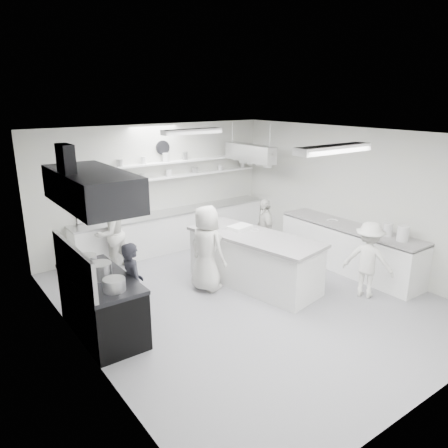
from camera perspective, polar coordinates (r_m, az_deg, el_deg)
floor at (r=8.17m, az=3.00°, el=-9.81°), size 6.00×7.00×0.02m
ceiling at (r=7.34m, az=3.36°, el=11.80°), size 6.00×7.00×0.02m
wall_back at (r=10.48m, az=-9.03°, el=4.76°), size 6.00×0.04×3.00m
wall_front at (r=5.54m, az=26.88°, el=-7.89°), size 6.00×0.04×3.00m
wall_left at (r=6.26m, az=-18.73°, el=-4.15°), size 0.04×7.00×3.00m
wall_right at (r=9.74m, az=17.03°, el=3.31°), size 0.04×7.00×3.00m
stove at (r=7.14m, az=-15.85°, el=-10.48°), size 0.80×1.80×0.90m
exhaust_hood at (r=6.51m, az=-17.17°, el=4.59°), size 0.85×2.00×0.50m
back_counter at (r=10.62m, az=-6.59°, el=-0.79°), size 5.00×0.60×0.92m
shelf_lower at (r=10.65m, az=-5.40°, el=6.45°), size 4.20×0.26×0.04m
shelf_upper at (r=10.59m, az=-5.45°, el=8.32°), size 4.20×0.26×0.04m
pass_through_window at (r=9.97m, az=-15.62°, el=3.43°), size 1.30×0.04×1.00m
wall_clock at (r=10.38m, az=-8.17°, el=10.00°), size 0.32×0.05×0.32m
right_counter at (r=9.63m, az=16.18°, el=-3.15°), size 0.74×3.30×0.94m
pot_rack at (r=10.52m, az=3.46°, el=9.40°), size 0.30×1.60×0.40m
light_fixture_front at (r=6.07m, az=14.32°, el=9.63°), size 1.30×0.25×0.10m
light_fixture_rear at (r=8.80m, az=-4.25°, el=12.15°), size 1.30×0.25×0.10m
prep_island at (r=8.56m, az=4.00°, el=-4.90°), size 1.47×2.79×0.98m
stove_pot at (r=6.84m, az=-16.09°, el=-6.14°), size 0.35×0.35×0.29m
cook_stove at (r=7.07m, az=-11.97°, el=-7.99°), size 0.38×0.55×1.45m
cook_back at (r=9.45m, az=-14.89°, el=-1.22°), size 0.97×0.88×1.63m
cook_island_left at (r=8.20m, az=-2.32°, el=-3.25°), size 0.71×0.92×1.67m
cook_island_right at (r=9.73m, az=5.42°, el=-0.82°), size 0.64×0.91×1.43m
cook_right at (r=8.39m, az=18.59°, el=-4.51°), size 0.86×1.07×1.45m
bowl_island_a at (r=8.84m, az=0.14°, el=-0.60°), size 0.29×0.29×0.06m
bowl_island_b at (r=8.68m, az=4.09°, el=-0.97°), size 0.21×0.21×0.06m
bowl_right at (r=9.77m, az=14.15°, el=0.35°), size 0.24×0.24×0.05m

